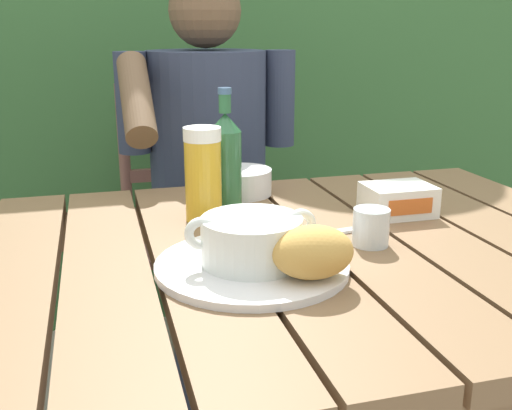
# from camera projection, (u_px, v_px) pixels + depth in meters

# --- Properties ---
(dining_table) EXTENTS (1.25, 0.86, 0.73)m
(dining_table) POSITION_uv_depth(u_px,v_px,m) (278.00, 298.00, 1.02)
(dining_table) COLOR brown
(dining_table) RESTS_ON ground_plane
(hedge_backdrop) EXTENTS (3.62, 0.78, 2.44)m
(hedge_backdrop) POSITION_uv_depth(u_px,v_px,m) (174.00, 53.00, 2.35)
(hedge_backdrop) COLOR #396836
(hedge_backdrop) RESTS_ON ground_plane
(chair_near_diner) EXTENTS (0.47, 0.44, 0.92)m
(chair_near_diner) POSITION_uv_depth(u_px,v_px,m) (201.00, 229.00, 1.87)
(chair_near_diner) COLOR brown
(chair_near_diner) RESTS_ON ground_plane
(person_eating) EXTENTS (0.48, 0.47, 1.23)m
(person_eating) POSITION_uv_depth(u_px,v_px,m) (210.00, 164.00, 1.62)
(person_eating) COLOR #343C55
(person_eating) RESTS_ON ground_plane
(serving_plate) EXTENTS (0.29, 0.29, 0.01)m
(serving_plate) POSITION_uv_depth(u_px,v_px,m) (252.00, 265.00, 0.90)
(serving_plate) COLOR white
(serving_plate) RESTS_ON dining_table
(soup_bowl) EXTENTS (0.20, 0.15, 0.08)m
(soup_bowl) POSITION_uv_depth(u_px,v_px,m) (252.00, 239.00, 0.89)
(soup_bowl) COLOR white
(soup_bowl) RESTS_ON serving_plate
(bread_roll) EXTENTS (0.12, 0.09, 0.08)m
(bread_roll) POSITION_uv_depth(u_px,v_px,m) (312.00, 252.00, 0.83)
(bread_roll) COLOR gold
(bread_roll) RESTS_ON serving_plate
(beer_glass) EXTENTS (0.07, 0.07, 0.18)m
(beer_glass) POSITION_uv_depth(u_px,v_px,m) (203.00, 174.00, 1.11)
(beer_glass) COLOR gold
(beer_glass) RESTS_ON dining_table
(beer_bottle) EXTENTS (0.06, 0.06, 0.24)m
(beer_bottle) POSITION_uv_depth(u_px,v_px,m) (226.00, 160.00, 1.17)
(beer_bottle) COLOR #2A6038
(beer_bottle) RESTS_ON dining_table
(water_glass_small) EXTENTS (0.06, 0.06, 0.06)m
(water_glass_small) POSITION_uv_depth(u_px,v_px,m) (371.00, 227.00, 0.99)
(water_glass_small) COLOR silver
(water_glass_small) RESTS_ON dining_table
(butter_tub) EXTENTS (0.13, 0.10, 0.06)m
(butter_tub) POSITION_uv_depth(u_px,v_px,m) (398.00, 200.00, 1.16)
(butter_tub) COLOR white
(butter_tub) RESTS_ON dining_table
(table_knife) EXTENTS (0.17, 0.04, 0.01)m
(table_knife) POSITION_uv_depth(u_px,v_px,m) (320.00, 234.00, 1.04)
(table_knife) COLOR silver
(table_knife) RESTS_ON dining_table
(diner_bowl) EXTENTS (0.14, 0.14, 0.06)m
(diner_bowl) POSITION_uv_depth(u_px,v_px,m) (241.00, 182.00, 1.30)
(diner_bowl) COLOR white
(diner_bowl) RESTS_ON dining_table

